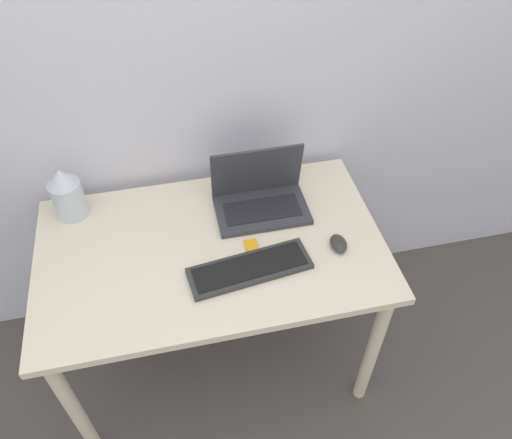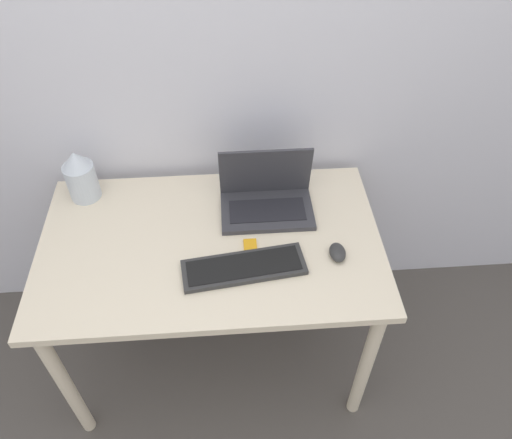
# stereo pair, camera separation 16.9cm
# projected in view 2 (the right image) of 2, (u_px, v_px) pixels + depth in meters

# --- Properties ---
(ground_plane) EXTENTS (12.00, 12.00, 0.00)m
(ground_plane) POSITION_uv_depth(u_px,v_px,m) (223.00, 429.00, 2.05)
(ground_plane) COLOR #4C4742
(wall_back) EXTENTS (6.00, 0.05, 2.50)m
(wall_back) POSITION_uv_depth(u_px,v_px,m) (200.00, 51.00, 1.70)
(wall_back) COLOR silver
(wall_back) RESTS_ON ground_plane
(desk) EXTENTS (1.21, 0.72, 0.75)m
(desk) POSITION_uv_depth(u_px,v_px,m) (212.00, 259.00, 1.83)
(desk) COLOR beige
(desk) RESTS_ON ground_plane
(laptop) EXTENTS (0.34, 0.22, 0.23)m
(laptop) POSITION_uv_depth(u_px,v_px,m) (266.00, 197.00, 1.84)
(laptop) COLOR #333338
(laptop) RESTS_ON desk
(keyboard) EXTENTS (0.42, 0.18, 0.02)m
(keyboard) POSITION_uv_depth(u_px,v_px,m) (244.00, 267.00, 1.66)
(keyboard) COLOR #2D2D2D
(keyboard) RESTS_ON desk
(mouse) EXTENTS (0.06, 0.08, 0.03)m
(mouse) POSITION_uv_depth(u_px,v_px,m) (337.00, 252.00, 1.70)
(mouse) COLOR #2D2D2D
(mouse) RESTS_ON desk
(vase) EXTENTS (0.11, 0.11, 0.21)m
(vase) POSITION_uv_depth(u_px,v_px,m) (80.00, 176.00, 1.85)
(vase) COLOR silver
(vase) RESTS_ON desk
(mp3_player) EXTENTS (0.05, 0.05, 0.01)m
(mp3_player) POSITION_uv_depth(u_px,v_px,m) (250.00, 245.00, 1.74)
(mp3_player) COLOR orange
(mp3_player) RESTS_ON desk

